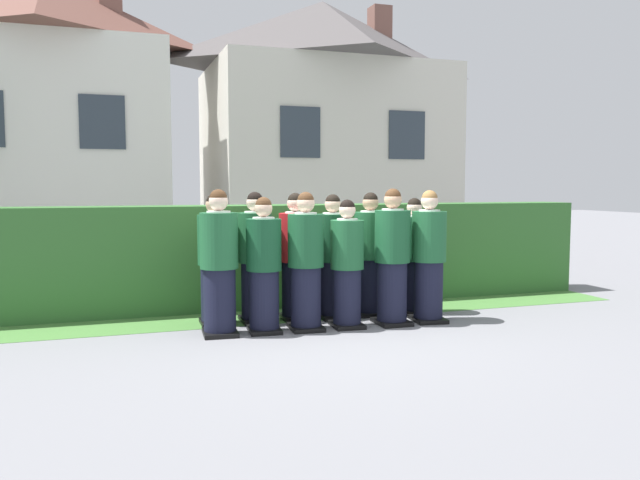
{
  "coord_description": "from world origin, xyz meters",
  "views": [
    {
      "loc": [
        -2.51,
        -7.17,
        1.72
      ],
      "look_at": [
        0.0,
        0.28,
        1.05
      ],
      "focal_mm": 35.5,
      "sensor_mm": 36.0,
      "label": 1
    }
  ],
  "objects_px": {
    "student_rear_row_0": "(215,262)",
    "student_rear_row_3": "(333,259)",
    "student_rear_row_5": "(414,259)",
    "student_front_row_3": "(347,267)",
    "student_front_row_1": "(264,268)",
    "student_rear_row_4": "(370,257)",
    "student_front_row_2": "(306,264)",
    "student_in_red_blazer": "(296,259)",
    "student_front_row_5": "(429,259)",
    "student_rear_row_1": "(255,260)",
    "student_front_row_0": "(219,266)",
    "student_front_row_4": "(392,260)"
  },
  "relations": [
    {
      "from": "student_front_row_5",
      "to": "student_rear_row_1",
      "type": "height_order",
      "value": "student_front_row_5"
    },
    {
      "from": "student_front_row_0",
      "to": "student_front_row_2",
      "type": "relative_size",
      "value": 1.02
    },
    {
      "from": "student_rear_row_3",
      "to": "student_rear_row_4",
      "type": "height_order",
      "value": "student_rear_row_4"
    },
    {
      "from": "student_rear_row_3",
      "to": "student_front_row_5",
      "type": "bearing_deg",
      "value": -29.07
    },
    {
      "from": "student_front_row_1",
      "to": "student_front_row_2",
      "type": "relative_size",
      "value": 0.97
    },
    {
      "from": "student_in_red_blazer",
      "to": "student_front_row_5",
      "type": "bearing_deg",
      "value": -23.06
    },
    {
      "from": "student_rear_row_1",
      "to": "student_rear_row_3",
      "type": "height_order",
      "value": "student_rear_row_1"
    },
    {
      "from": "student_front_row_2",
      "to": "student_in_red_blazer",
      "type": "xyz_separation_m",
      "value": [
        0.05,
        0.61,
        -0.01
      ]
    },
    {
      "from": "student_rear_row_1",
      "to": "student_front_row_5",
      "type": "bearing_deg",
      "value": -18.06
    },
    {
      "from": "student_front_row_3",
      "to": "student_in_red_blazer",
      "type": "bearing_deg",
      "value": 125.65
    },
    {
      "from": "student_in_red_blazer",
      "to": "student_rear_row_4",
      "type": "height_order",
      "value": "student_rear_row_4"
    },
    {
      "from": "student_front_row_4",
      "to": "student_rear_row_3",
      "type": "height_order",
      "value": "student_front_row_4"
    },
    {
      "from": "student_rear_row_5",
      "to": "student_in_red_blazer",
      "type": "bearing_deg",
      "value": 175.23
    },
    {
      "from": "student_front_row_3",
      "to": "student_front_row_5",
      "type": "relative_size",
      "value": 0.93
    },
    {
      "from": "student_rear_row_4",
      "to": "student_rear_row_5",
      "type": "bearing_deg",
      "value": -7.94
    },
    {
      "from": "student_rear_row_3",
      "to": "student_front_row_4",
      "type": "bearing_deg",
      "value": -46.52
    },
    {
      "from": "student_front_row_5",
      "to": "student_rear_row_1",
      "type": "bearing_deg",
      "value": 161.94
    },
    {
      "from": "student_front_row_2",
      "to": "student_front_row_3",
      "type": "height_order",
      "value": "student_front_row_2"
    },
    {
      "from": "student_front_row_1",
      "to": "student_rear_row_3",
      "type": "relative_size",
      "value": 0.99
    },
    {
      "from": "student_rear_row_3",
      "to": "student_rear_row_1",
      "type": "bearing_deg",
      "value": 175.38
    },
    {
      "from": "student_rear_row_0",
      "to": "student_rear_row_5",
      "type": "height_order",
      "value": "student_rear_row_0"
    },
    {
      "from": "student_front_row_1",
      "to": "student_rear_row_4",
      "type": "bearing_deg",
      "value": 18.51
    },
    {
      "from": "student_front_row_4",
      "to": "student_front_row_5",
      "type": "distance_m",
      "value": 0.51
    },
    {
      "from": "student_rear_row_0",
      "to": "student_in_red_blazer",
      "type": "relative_size",
      "value": 1.0
    },
    {
      "from": "student_front_row_4",
      "to": "student_front_row_5",
      "type": "relative_size",
      "value": 1.01
    },
    {
      "from": "student_front_row_0",
      "to": "student_rear_row_5",
      "type": "height_order",
      "value": "student_front_row_0"
    },
    {
      "from": "student_front_row_1",
      "to": "student_rear_row_3",
      "type": "bearing_deg",
      "value": 26.24
    },
    {
      "from": "student_front_row_3",
      "to": "student_rear_row_5",
      "type": "distance_m",
      "value": 1.27
    },
    {
      "from": "student_front_row_5",
      "to": "student_rear_row_3",
      "type": "height_order",
      "value": "student_front_row_5"
    },
    {
      "from": "student_front_row_2",
      "to": "student_front_row_5",
      "type": "bearing_deg",
      "value": -1.86
    },
    {
      "from": "student_front_row_3",
      "to": "student_rear_row_1",
      "type": "xyz_separation_m",
      "value": [
        -0.99,
        0.66,
        0.04
      ]
    },
    {
      "from": "student_front_row_4",
      "to": "student_front_row_3",
      "type": "bearing_deg",
      "value": 177.93
    },
    {
      "from": "student_rear_row_3",
      "to": "student_rear_row_5",
      "type": "xyz_separation_m",
      "value": [
        1.14,
        -0.07,
        -0.03
      ]
    },
    {
      "from": "student_front_row_4",
      "to": "student_front_row_5",
      "type": "xyz_separation_m",
      "value": [
        0.51,
        0.0,
        -0.01
      ]
    },
    {
      "from": "student_front_row_2",
      "to": "student_front_row_3",
      "type": "relative_size",
      "value": 1.06
    },
    {
      "from": "student_rear_row_0",
      "to": "student_rear_row_1",
      "type": "relative_size",
      "value": 0.99
    },
    {
      "from": "student_rear_row_1",
      "to": "student_rear_row_3",
      "type": "bearing_deg",
      "value": -4.62
    },
    {
      "from": "student_front_row_4",
      "to": "student_rear_row_3",
      "type": "distance_m",
      "value": 0.83
    },
    {
      "from": "student_front_row_2",
      "to": "student_rear_row_5",
      "type": "xyz_separation_m",
      "value": [
        1.68,
        0.48,
        -0.04
      ]
    },
    {
      "from": "student_front_row_0",
      "to": "student_in_red_blazer",
      "type": "xyz_separation_m",
      "value": [
        1.08,
        0.55,
        -0.03
      ]
    },
    {
      "from": "student_front_row_2",
      "to": "student_rear_row_0",
      "type": "xyz_separation_m",
      "value": [
        -0.98,
        0.65,
        -0.01
      ]
    },
    {
      "from": "student_front_row_2",
      "to": "student_rear_row_3",
      "type": "xyz_separation_m",
      "value": [
        0.54,
        0.55,
        -0.02
      ]
    },
    {
      "from": "student_rear_row_0",
      "to": "student_rear_row_5",
      "type": "relative_size",
      "value": 1.04
    },
    {
      "from": "student_rear_row_5",
      "to": "student_front_row_3",
      "type": "bearing_deg",
      "value": -156.26
    },
    {
      "from": "student_rear_row_0",
      "to": "student_front_row_4",
      "type": "bearing_deg",
      "value": -18.54
    },
    {
      "from": "student_front_row_3",
      "to": "student_in_red_blazer",
      "type": "distance_m",
      "value": 0.8
    },
    {
      "from": "student_front_row_0",
      "to": "student_in_red_blazer",
      "type": "distance_m",
      "value": 1.21
    },
    {
      "from": "student_front_row_1",
      "to": "student_rear_row_1",
      "type": "bearing_deg",
      "value": 86.81
    },
    {
      "from": "student_rear_row_0",
      "to": "student_rear_row_3",
      "type": "distance_m",
      "value": 1.52
    },
    {
      "from": "student_rear_row_4",
      "to": "student_rear_row_5",
      "type": "height_order",
      "value": "student_rear_row_4"
    }
  ]
}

